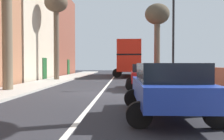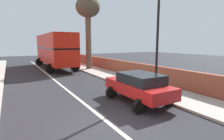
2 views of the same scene
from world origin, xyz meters
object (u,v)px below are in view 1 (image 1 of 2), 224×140
at_px(street_tree_left_4, 56,9).
at_px(lamppost_right, 173,28).
at_px(parked_car_blue_right_3, 168,86).
at_px(parked_car_red_right_2, 145,75).
at_px(street_tree_right_1, 157,19).
at_px(double_decker_bus, 128,57).

bearing_deg(street_tree_left_4, lamppost_right, -33.16).
bearing_deg(parked_car_blue_right_3, parked_car_red_right_2, 90.02).
bearing_deg(parked_car_red_right_2, street_tree_right_1, 79.01).
height_order(parked_car_red_right_2, lamppost_right, lamppost_right).
bearing_deg(street_tree_right_1, street_tree_left_4, -151.98).
bearing_deg(street_tree_left_4, street_tree_right_1, 28.02).
xyz_separation_m(double_decker_bus, parked_car_red_right_2, (0.80, -15.09, -1.47)).
bearing_deg(parked_car_red_right_2, double_decker_bus, 93.03).
xyz_separation_m(double_decker_bus, street_tree_left_4, (-6.64, -8.43, 4.08)).
bearing_deg(lamppost_right, parked_car_red_right_2, -160.91).
xyz_separation_m(parked_car_blue_right_3, lamppost_right, (1.80, 8.15, 2.90)).
xyz_separation_m(street_tree_left_4, lamppost_right, (9.24, -6.04, -2.63)).
relative_size(double_decker_bus, lamppost_right, 1.76).
bearing_deg(parked_car_blue_right_3, double_decker_bus, 92.03).
height_order(parked_car_red_right_2, street_tree_left_4, street_tree_left_4).
xyz_separation_m(parked_car_red_right_2, parked_car_blue_right_3, (0.00, -7.53, 0.02)).
bearing_deg(parked_car_blue_right_3, street_tree_right_1, 83.24).
bearing_deg(street_tree_right_1, lamppost_right, -92.54).
xyz_separation_m(double_decker_bus, lamppost_right, (2.60, -14.47, 1.45)).
relative_size(parked_car_blue_right_3, street_tree_left_4, 0.55).
relative_size(parked_car_red_right_2, street_tree_left_4, 0.52).
relative_size(double_decker_bus, street_tree_left_4, 1.43).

